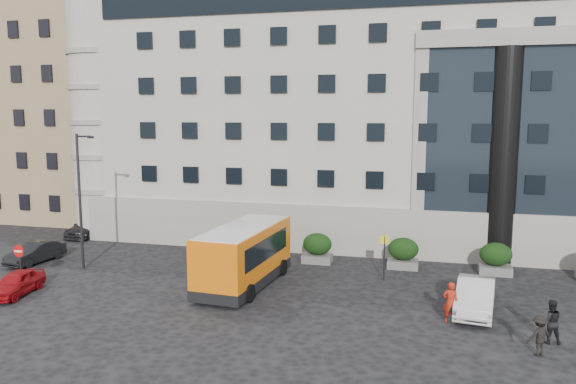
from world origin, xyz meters
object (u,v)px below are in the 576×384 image
at_px(hedge_b, 317,248).
at_px(pedestrian_c, 539,335).
at_px(red_truck, 175,208).
at_px(minibus, 244,253).
at_px(no_entry_sign, 19,258).
at_px(parked_car_c, 89,227).
at_px(parked_car_d, 119,216).
at_px(pedestrian_a, 450,302).
at_px(pedestrian_b, 551,321).
at_px(hedge_d, 496,258).
at_px(white_taxi, 475,296).
at_px(parked_car_a, 16,283).
at_px(parked_car_b, 35,252).
at_px(bus_stop_sign, 384,250).
at_px(hedge_c, 403,253).
at_px(hedge_a, 238,243).
at_px(street_lamp, 81,196).

xyz_separation_m(hedge_b, pedestrian_c, (10.82, -11.09, -0.14)).
bearing_deg(red_truck, minibus, -64.20).
height_order(no_entry_sign, parked_car_c, no_entry_sign).
bearing_deg(parked_car_d, pedestrian_a, -37.01).
relative_size(red_truck, pedestrian_b, 2.73).
bearing_deg(parked_car_c, pedestrian_a, -27.08).
height_order(hedge_b, hedge_d, same).
distance_m(no_entry_sign, white_taxi, 23.11).
bearing_deg(parked_car_a, white_taxi, 1.04).
xyz_separation_m(red_truck, parked_car_d, (-4.24, -1.77, -0.55)).
xyz_separation_m(parked_car_b, white_taxi, (25.66, -2.48, 0.13)).
bearing_deg(parked_car_c, parked_car_a, -73.56).
bearing_deg(minibus, pedestrian_c, -17.55).
bearing_deg(pedestrian_b, pedestrian_c, 59.37).
relative_size(hedge_d, bus_stop_sign, 0.73).
distance_m(parked_car_c, parked_car_d, 4.26).
xyz_separation_m(parked_car_c, pedestrian_b, (29.66, -13.03, 0.24)).
bearing_deg(parked_car_c, hedge_c, -10.68).
relative_size(bus_stop_sign, red_truck, 0.51).
distance_m(hedge_d, parked_car_c, 28.79).
height_order(hedge_a, hedge_b, same).
bearing_deg(street_lamp, white_taxi, -5.21).
bearing_deg(hedge_a, parked_car_b, -159.69).
distance_m(bus_stop_sign, pedestrian_a, 6.60).
bearing_deg(no_entry_sign, bus_stop_sign, 18.08).
bearing_deg(parked_car_a, minibus, 15.31).
distance_m(parked_car_a, pedestrian_c, 24.50).
height_order(bus_stop_sign, pedestrian_c, bus_stop_sign).
distance_m(street_lamp, parked_car_c, 10.24).
bearing_deg(hedge_a, pedestrian_c, -34.70).
distance_m(parked_car_c, pedestrian_a, 28.38).
distance_m(street_lamp, parked_car_a, 6.31).
bearing_deg(parked_car_d, street_lamp, -72.98).
distance_m(hedge_d, parked_car_a, 25.99).
distance_m(red_truck, pedestrian_b, 31.77).
bearing_deg(red_truck, parked_car_a, -100.01).
bearing_deg(pedestrian_b, hedge_b, -45.74).
xyz_separation_m(parked_car_b, pedestrian_c, (27.68, -6.77, 0.15)).
bearing_deg(minibus, hedge_c, 38.83).
distance_m(red_truck, parked_car_a, 19.18).
height_order(red_truck, pedestrian_c, red_truck).
bearing_deg(hedge_b, street_lamp, -159.93).
bearing_deg(street_lamp, hedge_c, 14.67).
height_order(white_taxi, pedestrian_c, pedestrian_c).
height_order(parked_car_d, white_taxi, white_taxi).
distance_m(no_entry_sign, pedestrian_b, 25.68).
bearing_deg(street_lamp, red_truck, 93.32).
bearing_deg(street_lamp, bus_stop_sign, 6.54).
bearing_deg(parked_car_d, pedestrian_b, -35.49).
bearing_deg(pedestrian_a, parked_car_c, -26.39).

